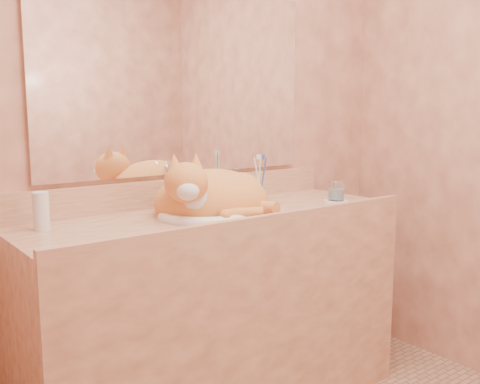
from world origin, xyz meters
TOP-DOWN VIEW (x-y plane):
  - wall_back at (0.00, 1.00)m, footprint 2.40×0.02m
  - vanity_counter at (0.00, 0.72)m, footprint 1.60×0.55m
  - mirror at (0.00, 0.99)m, footprint 1.30×0.02m
  - sink_basin at (-0.03, 0.70)m, footprint 0.48×0.40m
  - faucet at (-0.03, 0.88)m, footprint 0.06×0.13m
  - cat at (-0.05, 0.72)m, footprint 0.57×0.52m
  - soap_dispenser at (0.28, 0.85)m, footprint 0.10×0.10m
  - toothbrush_cup at (0.29, 0.81)m, footprint 0.11×0.11m
  - toothbrushes at (0.29, 0.81)m, footprint 0.04×0.04m
  - saucer at (0.57, 0.61)m, footprint 0.11×0.11m
  - water_glass at (0.57, 0.61)m, footprint 0.07×0.07m
  - lotion_bottle at (-0.66, 0.85)m, footprint 0.06×0.06m

SIDE VIEW (x-z plane):
  - vanity_counter at x=0.00m, z-range 0.00..0.85m
  - saucer at x=0.57m, z-range 0.85..0.86m
  - toothbrush_cup at x=0.29m, z-range 0.85..0.95m
  - water_glass at x=0.57m, z-range 0.86..0.94m
  - lotion_bottle at x=-0.66m, z-range 0.85..0.98m
  - sink_basin at x=-0.03m, z-range 0.85..0.99m
  - cat at x=-0.05m, z-range 0.80..1.06m
  - faucet at x=-0.03m, z-range 0.85..1.03m
  - soap_dispenser at x=0.28m, z-range 0.85..1.04m
  - toothbrushes at x=0.29m, z-range 0.87..1.09m
  - wall_back at x=0.00m, z-range 0.00..2.50m
  - mirror at x=0.00m, z-range 0.99..1.79m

